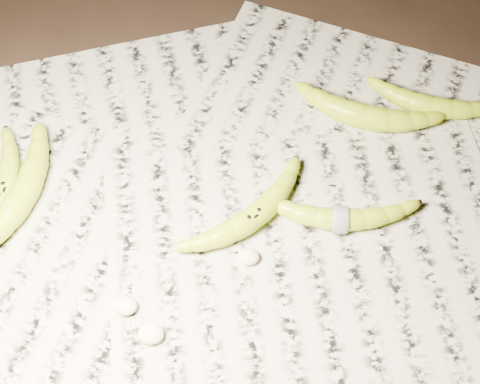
# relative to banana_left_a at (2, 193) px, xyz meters

# --- Properties ---
(ground) EXTENTS (3.00, 3.00, 0.00)m
(ground) POSITION_rel_banana_left_a_xyz_m (0.30, -0.01, -0.02)
(ground) COLOR black
(ground) RESTS_ON ground
(newspaper_patch) EXTENTS (0.90, 0.70, 0.01)m
(newspaper_patch) POSITION_rel_banana_left_a_xyz_m (0.31, 0.02, -0.02)
(newspaper_patch) COLOR #B2AE98
(newspaper_patch) RESTS_ON ground
(banana_left_a) EXTENTS (0.06, 0.19, 0.03)m
(banana_left_a) POSITION_rel_banana_left_a_xyz_m (0.00, 0.00, 0.00)
(banana_left_a) COLOR #BACA19
(banana_left_a) RESTS_ON newspaper_patch
(banana_left_b) EXTENTS (0.11, 0.21, 0.04)m
(banana_left_b) POSITION_rel_banana_left_a_xyz_m (0.03, -0.01, 0.00)
(banana_left_b) COLOR #BACA19
(banana_left_b) RESTS_ON newspaper_patch
(banana_center) EXTENTS (0.17, 0.17, 0.03)m
(banana_center) POSITION_rel_banana_left_a_xyz_m (0.35, -0.01, 0.00)
(banana_center) COLOR #BACA19
(banana_center) RESTS_ON newspaper_patch
(banana_taped) EXTENTS (0.19, 0.06, 0.03)m
(banana_taped) POSITION_rel_banana_left_a_xyz_m (0.47, 0.00, -0.00)
(banana_taped) COLOR #BACA19
(banana_taped) RESTS_ON newspaper_patch
(banana_upper_a) EXTENTS (0.18, 0.08, 0.03)m
(banana_upper_a) POSITION_rel_banana_left_a_xyz_m (0.60, 0.21, 0.00)
(banana_upper_a) COLOR #BACA19
(banana_upper_a) RESTS_ON newspaper_patch
(banana_upper_b) EXTENTS (0.20, 0.10, 0.04)m
(banana_upper_b) POSITION_rel_banana_left_a_xyz_m (0.50, 0.18, 0.00)
(banana_upper_b) COLOR #BACA19
(banana_upper_b) RESTS_ON newspaper_patch
(measuring_tape) EXTENTS (0.01, 0.04, 0.04)m
(measuring_tape) POSITION_rel_banana_left_a_xyz_m (0.47, 0.00, -0.00)
(measuring_tape) COLOR white
(measuring_tape) RESTS_ON newspaper_patch
(flesh_chunk_a) EXTENTS (0.03, 0.03, 0.02)m
(flesh_chunk_a) POSITION_rel_banana_left_a_xyz_m (0.20, -0.14, -0.01)
(flesh_chunk_a) COLOR beige
(flesh_chunk_a) RESTS_ON newspaper_patch
(flesh_chunk_b) EXTENTS (0.03, 0.03, 0.02)m
(flesh_chunk_b) POSITION_rel_banana_left_a_xyz_m (0.24, -0.18, -0.01)
(flesh_chunk_b) COLOR beige
(flesh_chunk_b) RESTS_ON newspaper_patch
(flesh_chunk_c) EXTENTS (0.03, 0.02, 0.02)m
(flesh_chunk_c) POSITION_rel_banana_left_a_xyz_m (0.35, -0.06, -0.01)
(flesh_chunk_c) COLOR beige
(flesh_chunk_c) RESTS_ON newspaper_patch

